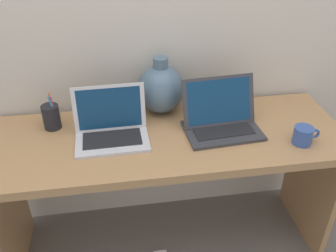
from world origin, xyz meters
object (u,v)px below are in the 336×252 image
laptop_right (221,117)px  coffee_mug (303,135)px  laptop_left (111,125)px  pen_cup (51,116)px  green_vase (161,88)px

laptop_right → coffee_mug: bearing=-28.0°
coffee_mug → laptop_right: bearing=152.0°
laptop_left → pen_cup: bearing=156.5°
laptop_left → laptop_right: bearing=-0.9°
green_vase → laptop_right: bearing=-39.4°
green_vase → coffee_mug: bearing=-33.3°
laptop_left → coffee_mug: 0.84m
laptop_right → green_vase: bearing=140.6°
pen_cup → coffee_mug: bearing=-15.2°
pen_cup → laptop_right: bearing=-9.2°
laptop_right → coffee_mug: (0.32, -0.17, -0.02)m
laptop_right → pen_cup: laptop_right is taller
laptop_right → pen_cup: (-0.77, 0.12, -0.00)m
green_vase → coffee_mug: 0.69m
laptop_left → pen_cup: laptop_left is taller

